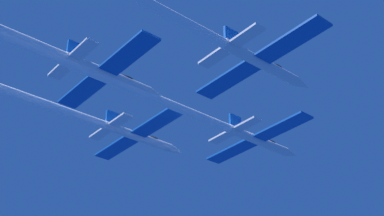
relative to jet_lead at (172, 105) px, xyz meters
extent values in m
cylinder|color=silver|center=(0.00, 17.69, -0.03)|extent=(1.42, 12.89, 1.42)
cone|color=silver|center=(0.00, 25.55, -0.03)|extent=(1.39, 2.84, 1.39)
ellipsoid|color=black|center=(0.00, 20.53, 0.57)|extent=(0.99, 2.58, 0.71)
cube|color=#0F51B2|center=(-5.61, 17.05, -0.03)|extent=(9.79, 2.84, 0.31)
cube|color=#0F51B2|center=(5.61, 17.05, -0.03)|extent=(9.79, 2.84, 0.31)
cube|color=#0F51B2|center=(0.00, 12.54, 1.71)|extent=(0.37, 2.32, 2.06)
cube|color=silver|center=(-2.91, 12.28, -0.03)|extent=(4.41, 1.70, 0.31)
cube|color=silver|center=(2.91, 12.28, -0.03)|extent=(4.41, 1.70, 0.31)
cylinder|color=white|center=(0.00, -12.84, -0.03)|extent=(1.28, 48.18, 1.28)
cylinder|color=silver|center=(-12.78, 3.14, 0.94)|extent=(1.42, 12.89, 1.42)
cone|color=silver|center=(-12.78, 11.00, 0.94)|extent=(1.39, 2.84, 1.39)
ellipsoid|color=black|center=(-12.78, 5.98, 1.54)|extent=(0.99, 2.58, 0.71)
cube|color=#0F51B2|center=(-18.38, 2.50, 0.94)|extent=(9.79, 2.84, 0.31)
cube|color=#0F51B2|center=(-7.17, 2.50, 0.94)|extent=(9.79, 2.84, 0.31)
cube|color=#0F51B2|center=(-12.78, -2.01, 2.68)|extent=(0.37, 2.32, 2.06)
cube|color=silver|center=(-15.69, -2.27, 0.94)|extent=(4.41, 1.70, 0.31)
cube|color=silver|center=(-9.87, -2.27, 0.94)|extent=(4.41, 1.70, 0.31)
cylinder|color=silver|center=(15.00, 2.82, 0.34)|extent=(1.42, 12.89, 1.42)
cone|color=silver|center=(15.00, 10.68, 0.34)|extent=(1.39, 2.84, 1.39)
ellipsoid|color=black|center=(15.00, 5.66, 0.94)|extent=(0.99, 2.58, 0.71)
cube|color=#0F51B2|center=(9.39, 2.18, 0.34)|extent=(9.79, 2.84, 0.31)
cube|color=#0F51B2|center=(20.60, 2.18, 0.34)|extent=(9.79, 2.84, 0.31)
cube|color=#0F51B2|center=(15.00, -2.33, 2.08)|extent=(0.37, 2.32, 2.06)
cube|color=silver|center=(12.08, -2.59, 0.34)|extent=(4.41, 1.70, 0.31)
cube|color=silver|center=(17.91, -2.59, 0.34)|extent=(4.41, 1.70, 0.31)
cylinder|color=silver|center=(0.15, -10.52, 0.50)|extent=(1.42, 12.89, 1.42)
cone|color=silver|center=(0.15, -2.66, 0.50)|extent=(1.39, 2.84, 1.39)
ellipsoid|color=black|center=(0.15, -7.69, 1.10)|extent=(0.99, 2.58, 0.71)
cube|color=#0F51B2|center=(-5.45, -11.17, 0.50)|extent=(9.79, 2.84, 0.31)
cube|color=#0F51B2|center=(5.76, -11.17, 0.50)|extent=(9.79, 2.84, 0.31)
cube|color=#0F51B2|center=(0.15, -15.68, 2.24)|extent=(0.37, 2.32, 2.06)
cube|color=silver|center=(-2.76, -15.94, 0.50)|extent=(4.41, 1.70, 0.31)
cube|color=silver|center=(3.07, -15.94, 0.50)|extent=(4.41, 1.70, 0.31)
camera|label=1|loc=(52.19, -39.35, -38.70)|focal=50.04mm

